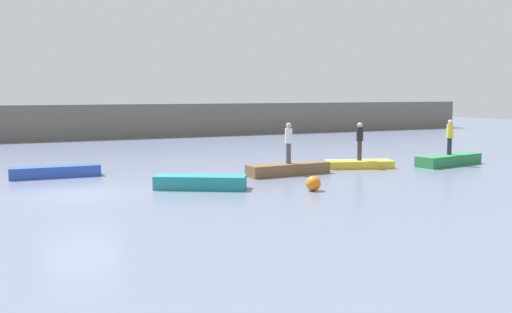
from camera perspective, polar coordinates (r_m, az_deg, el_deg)
The scene contains 11 objects.
ground_plane at distance 20.82m, azimuth -17.41°, elevation -3.67°, with size 120.00×120.00×0.00m, color slate.
embankment_wall at distance 44.66m, azimuth -21.46°, elevation 3.20°, with size 80.00×1.20×2.69m, color #666056.
rowboat_blue at distance 25.31m, azimuth -19.77°, elevation -1.44°, with size 3.67×0.97×0.48m, color #2B4CAD.
rowboat_teal at distance 21.00m, azimuth -5.69°, elevation -2.61°, with size 3.39×1.02×0.51m, color teal.
rowboat_brown at distance 24.51m, azimuth 3.32°, elevation -1.29°, with size 3.82×0.94×0.50m, color brown.
rowboat_yellow at distance 27.18m, azimuth 10.48°, elevation -0.77°, with size 3.13×1.10×0.36m, color gold.
rowboat_green at distance 29.30m, azimuth 19.07°, elevation -0.33°, with size 3.94×1.09×0.53m, color #2D7F47.
person_dark_shirt at distance 27.05m, azimuth 10.53°, elevation 1.75°, with size 0.32×0.32×1.81m.
person_yellow_shirt at distance 29.19m, azimuth 19.16°, elevation 2.06°, with size 0.32×0.32×1.74m.
person_white_shirt at distance 24.37m, azimuth 3.34°, elevation 1.62°, with size 0.32×0.32×1.78m.
mooring_buoy at distance 20.57m, azimuth 5.86°, elevation -2.74°, with size 0.55×0.55×0.55m, color orange.
Camera 1 is at (-2.52, -20.36, 3.57)m, focal length 39.22 mm.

